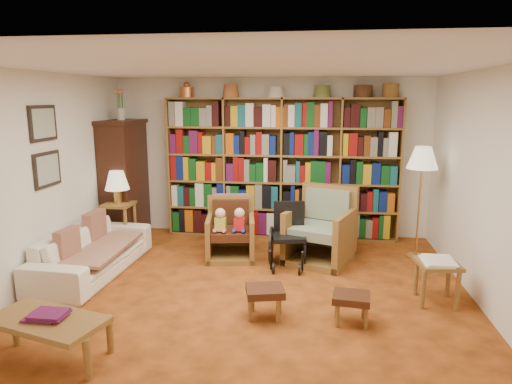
% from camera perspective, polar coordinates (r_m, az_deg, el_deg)
% --- Properties ---
extents(floor, '(5.00, 5.00, 0.00)m').
position_cam_1_polar(floor, '(5.28, -1.03, -12.84)').
color(floor, '#BC561C').
rests_on(floor, ground).
extents(ceiling, '(5.00, 5.00, 0.00)m').
position_cam_1_polar(ceiling, '(4.82, -1.14, 15.34)').
color(ceiling, white).
rests_on(ceiling, wall_back).
extents(wall_back, '(5.00, 0.00, 5.00)m').
position_cam_1_polar(wall_back, '(7.35, 1.77, 4.31)').
color(wall_back, white).
rests_on(wall_back, floor).
extents(wall_front, '(5.00, 0.00, 5.00)m').
position_cam_1_polar(wall_front, '(2.54, -9.47, -10.23)').
color(wall_front, white).
rests_on(wall_front, floor).
extents(wall_left, '(0.00, 5.00, 5.00)m').
position_cam_1_polar(wall_left, '(5.81, -26.28, 1.13)').
color(wall_left, white).
rests_on(wall_left, floor).
extents(wall_right, '(0.00, 5.00, 5.00)m').
position_cam_1_polar(wall_right, '(5.17, 27.51, -0.16)').
color(wall_right, white).
rests_on(wall_right, floor).
extents(bookshelf, '(3.60, 0.30, 2.42)m').
position_cam_1_polar(bookshelf, '(7.17, 3.23, 3.48)').
color(bookshelf, olive).
rests_on(bookshelf, floor).
extents(curio_cabinet, '(0.50, 0.95, 2.40)m').
position_cam_1_polar(curio_cabinet, '(7.48, -16.11, 1.69)').
color(curio_cabinet, '#38190F').
rests_on(curio_cabinet, floor).
extents(framed_pictures, '(0.03, 0.52, 0.97)m').
position_cam_1_polar(framed_pictures, '(6.00, -24.86, 5.18)').
color(framed_pictures, black).
rests_on(framed_pictures, wall_left).
extents(sofa, '(1.98, 0.84, 0.57)m').
position_cam_1_polar(sofa, '(6.18, -19.71, -6.99)').
color(sofa, white).
rests_on(sofa, floor).
extents(sofa_throw, '(0.74, 1.35, 0.04)m').
position_cam_1_polar(sofa_throw, '(6.16, -19.30, -6.90)').
color(sofa_throw, '#C7BC91').
rests_on(sofa_throw, sofa).
extents(cushion_left, '(0.15, 0.40, 0.40)m').
position_cam_1_polar(cushion_left, '(6.49, -19.45, -4.58)').
color(cushion_left, maroon).
rests_on(cushion_left, sofa).
extents(cushion_right, '(0.15, 0.37, 0.36)m').
position_cam_1_polar(cushion_right, '(5.90, -22.49, -6.41)').
color(cushion_right, maroon).
rests_on(cushion_right, sofa).
extents(side_table_lamp, '(0.42, 0.42, 0.67)m').
position_cam_1_polar(side_table_lamp, '(7.07, -16.75, -2.76)').
color(side_table_lamp, olive).
rests_on(side_table_lamp, floor).
extents(table_lamp, '(0.35, 0.35, 0.48)m').
position_cam_1_polar(table_lamp, '(6.96, -17.00, 1.28)').
color(table_lamp, gold).
rests_on(table_lamp, side_table_lamp).
extents(armchair_leather, '(0.76, 0.79, 0.84)m').
position_cam_1_polar(armchair_leather, '(6.43, -3.07, -5.00)').
color(armchair_leather, olive).
rests_on(armchair_leather, floor).
extents(armchair_sage, '(1.10, 1.10, 1.00)m').
position_cam_1_polar(armchair_sage, '(6.36, 7.95, -4.96)').
color(armchair_sage, olive).
rests_on(armchair_sage, floor).
extents(wheelchair, '(0.49, 0.68, 0.84)m').
position_cam_1_polar(wheelchair, '(6.08, 4.06, -5.65)').
color(wheelchair, black).
rests_on(wheelchair, floor).
extents(floor_lamp, '(0.41, 0.41, 1.56)m').
position_cam_1_polar(floor_lamp, '(6.53, 20.09, 3.50)').
color(floor_lamp, gold).
rests_on(floor_lamp, floor).
extents(side_table_papers, '(0.47, 0.47, 0.49)m').
position_cam_1_polar(side_table_papers, '(5.35, 21.73, -8.94)').
color(side_table_papers, olive).
rests_on(side_table_papers, floor).
extents(footstool_a, '(0.44, 0.40, 0.32)m').
position_cam_1_polar(footstool_a, '(4.71, 1.14, -12.51)').
color(footstool_a, '#442412').
rests_on(footstool_a, floor).
extents(footstool_b, '(0.39, 0.35, 0.30)m').
position_cam_1_polar(footstool_b, '(4.70, 11.83, -13.02)').
color(footstool_b, '#442412').
rests_on(footstool_b, floor).
extents(coffee_table, '(1.08, 0.74, 0.45)m').
position_cam_1_polar(coffee_table, '(4.32, -24.67, -14.72)').
color(coffee_table, olive).
rests_on(coffee_table, floor).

